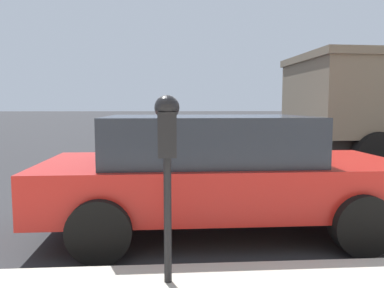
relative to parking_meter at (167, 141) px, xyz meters
name	(u,v)px	position (x,y,z in m)	size (l,w,h in m)	color
ground_plane	(197,210)	(2.53, -0.45, -1.27)	(220.00, 220.00, 0.00)	#2B2B2D
parking_meter	(167,141)	(0.00, 0.00, 0.00)	(0.21, 0.19, 1.46)	black
car_red	(217,170)	(1.66, -0.61, -0.52)	(2.04, 4.28, 1.41)	#B21E19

